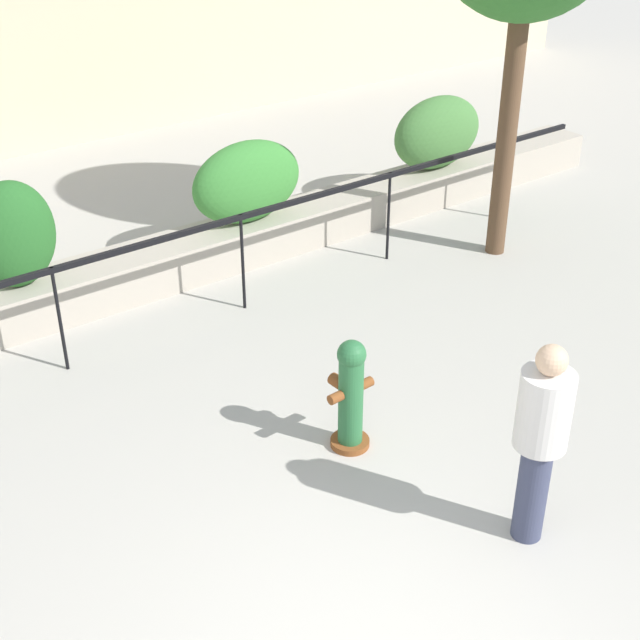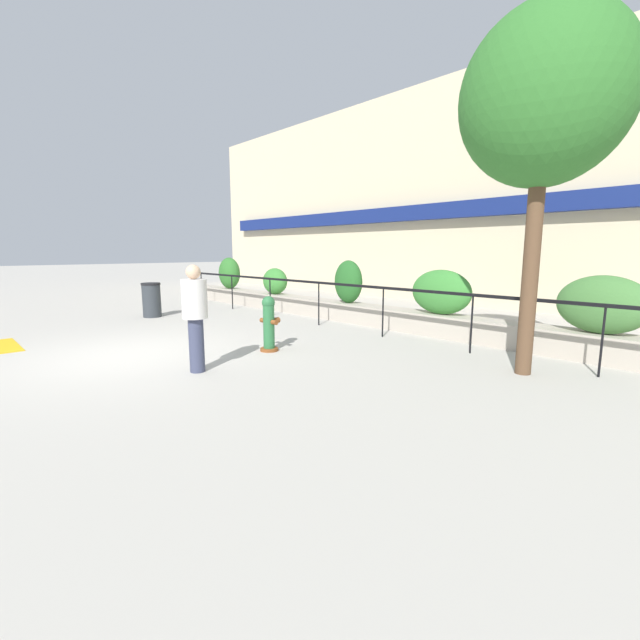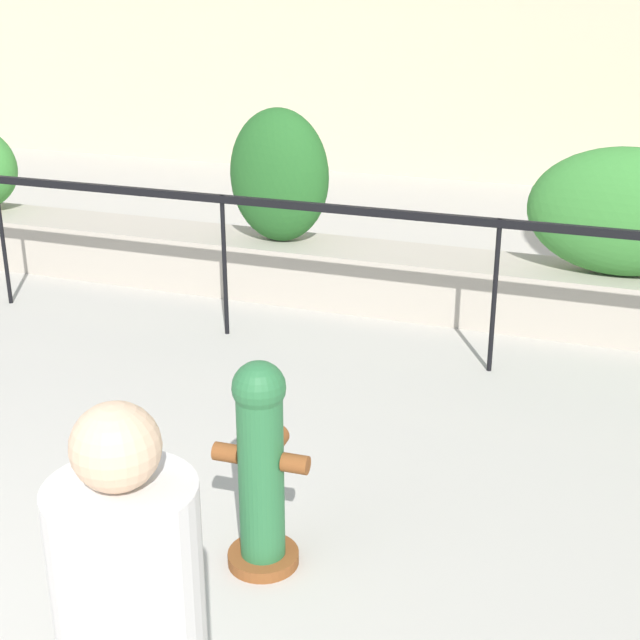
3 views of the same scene
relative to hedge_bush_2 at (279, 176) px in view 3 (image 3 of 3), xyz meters
The scene contains 5 objects.
planter_wall_low 0.84m from the hedge_bush_2, behind, with size 18.00×0.70×0.50m, color #ADA393.
fence_railing_segment 1.10m from the hedge_bush_2, 90.98° to the right, with size 15.00×0.05×1.15m.
hedge_bush_2 is the anchor object (origin of this frame).
hedge_bush_3 2.92m from the hedge_bush_2, ahead, with size 1.50×0.63×1.02m, color #387F33.
fire_hydrant 4.13m from the hedge_bush_2, 68.62° to the right, with size 0.48×0.44×1.08m.
Camera 3 is at (3.05, -1.18, 2.69)m, focal length 50.00 mm.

